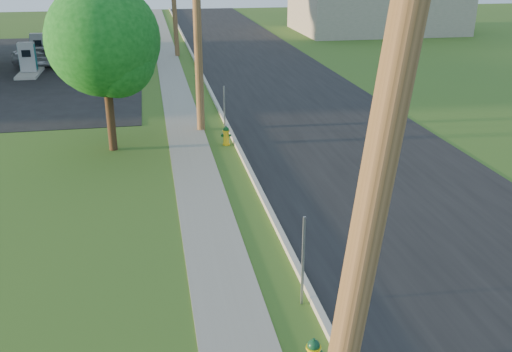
{
  "coord_description": "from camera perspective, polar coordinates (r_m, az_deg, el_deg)",
  "views": [
    {
      "loc": [
        -2.54,
        -5.49,
        6.82
      ],
      "look_at": [
        0.0,
        8.0,
        1.4
      ],
      "focal_mm": 40.0,
      "sensor_mm": 36.0,
      "label": 1
    }
  ],
  "objects": [
    {
      "name": "sidewalk",
      "position": [
        16.97,
        -5.41,
        -2.2
      ],
      "size": [
        1.5,
        120.0,
        0.03
      ],
      "primitive_type": "cube",
      "color": "gray",
      "rests_on": "ground"
    },
    {
      "name": "utility_pole_near",
      "position": [
        5.29,
        11.71,
        -1.36
      ],
      "size": [
        1.4,
        0.32,
        9.48
      ],
      "color": "brown",
      "rests_on": "ground"
    },
    {
      "name": "sign_post_far",
      "position": [
        34.3,
        -5.96,
        11.67
      ],
      "size": [
        0.05,
        0.04,
        2.0
      ],
      "primitive_type": "cube",
      "color": "gray",
      "rests_on": "ground"
    },
    {
      "name": "sign_post_mid",
      "position": [
        22.44,
        -3.17,
        6.48
      ],
      "size": [
        0.05,
        0.04,
        2.0
      ],
      "primitive_type": "cube",
      "color": "gray",
      "rests_on": "ground"
    },
    {
      "name": "hydrant_far",
      "position": [
        32.42,
        -5.8,
        9.96
      ],
      "size": [
        0.39,
        0.34,
        0.75
      ],
      "color": "#FEC600",
      "rests_on": "ground"
    },
    {
      "name": "road",
      "position": [
        18.33,
        12.78,
        -0.83
      ],
      "size": [
        8.0,
        120.0,
        0.02
      ],
      "primitive_type": "cube",
      "color": "black",
      "rests_on": "ground"
    },
    {
      "name": "sign_post_near",
      "position": [
        11.64,
        4.72,
        -8.53
      ],
      "size": [
        0.05,
        0.04,
        2.0
      ],
      "primitive_type": "cube",
      "color": "gray",
      "rests_on": "ground"
    },
    {
      "name": "distant_building",
      "position": [
        54.72,
        11.91,
        16.06
      ],
      "size": [
        14.0,
        10.0,
        4.0
      ],
      "primitive_type": "cube",
      "color": "gray",
      "rests_on": "ground"
    },
    {
      "name": "curb",
      "position": [
        17.17,
        0.41,
        -1.59
      ],
      "size": [
        0.15,
        120.0,
        0.15
      ],
      "primitive_type": "cube",
      "color": "#A7A499",
      "rests_on": "ground"
    },
    {
      "name": "fuel_pump_ne",
      "position": [
        36.68,
        -21.81,
        10.48
      ],
      "size": [
        1.2,
        3.2,
        1.9
      ],
      "color": "#A7A499",
      "rests_on": "ground"
    },
    {
      "name": "tree_verge",
      "position": [
        20.76,
        -14.75,
        12.6
      ],
      "size": [
        3.93,
        3.93,
        5.96
      ],
      "color": "#332015",
      "rests_on": "ground"
    },
    {
      "name": "hydrant_mid",
      "position": [
        21.51,
        -3.01,
        4.05
      ],
      "size": [
        0.39,
        0.35,
        0.75
      ],
      "color": "gold",
      "rests_on": "ground"
    },
    {
      "name": "fuel_pump_se",
      "position": [
        40.56,
        -20.84,
        11.54
      ],
      "size": [
        1.2,
        3.2,
        1.9
      ],
      "color": "#A7A499",
      "rests_on": "ground"
    },
    {
      "name": "car_silver",
      "position": [
        39.1,
        -20.33,
        11.21
      ],
      "size": [
        4.27,
        2.65,
        1.36
      ],
      "primitive_type": "imported",
      "rotation": [
        0.0,
        0.0,
        1.29
      ],
      "color": "#ADB0B5",
      "rests_on": "ground"
    },
    {
      "name": "utility_pole_mid",
      "position": [
        22.65,
        -5.96,
        16.71
      ],
      "size": [
        1.4,
        0.32,
        9.8
      ],
      "color": "brown",
      "rests_on": "ground"
    }
  ]
}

